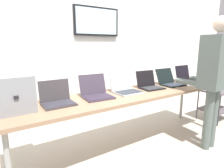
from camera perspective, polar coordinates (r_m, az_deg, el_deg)
ground at (r=2.79m, az=4.94°, el=-18.47°), size 8.00×8.00×0.04m
back_wall at (r=3.37m, az=-6.64°, el=10.93°), size 8.00×0.11×2.66m
workbench at (r=2.51m, az=5.24°, el=-3.83°), size 3.14×0.70×0.76m
equipment_box at (r=2.03m, az=-27.83°, el=-2.41°), size 0.35×0.39×0.35m
laptop_station_0 at (r=2.09m, az=-16.38°, el=-4.39°), size 0.34×0.28×0.25m
laptop_station_1 at (r=2.29m, az=-4.88°, el=-2.52°), size 0.36×0.36×0.26m
laptop_station_2 at (r=2.52m, az=4.13°, el=-1.09°), size 0.35×0.33×0.28m
laptop_station_3 at (r=2.80m, az=11.36°, el=-0.10°), size 0.34×0.33×0.25m
laptop_station_4 at (r=3.11m, az=17.27°, el=0.77°), size 0.35×0.37×0.25m
laptop_station_5 at (r=3.45m, az=22.00°, el=1.60°), size 0.34×0.34×0.27m
person at (r=2.74m, az=28.98°, el=3.34°), size 0.45×0.59×1.74m
paper_sheet at (r=3.23m, az=23.66°, el=-0.32°), size 0.29×0.34×0.00m
storage_cart at (r=4.01m, az=29.21°, el=-4.24°), size 0.56×0.44×0.57m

